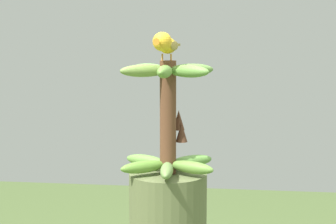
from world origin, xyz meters
TOP-DOWN VIEW (x-y plane):
  - banana_bunch at (-0.00, -0.00)m, footprint 0.29×0.31m
  - perched_bird at (0.01, 0.02)m, footprint 0.07×0.19m

SIDE VIEW (x-z plane):
  - banana_bunch at x=0.00m, z-range 1.18..1.52m
  - perched_bird at x=0.01m, z-range 1.53..1.61m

